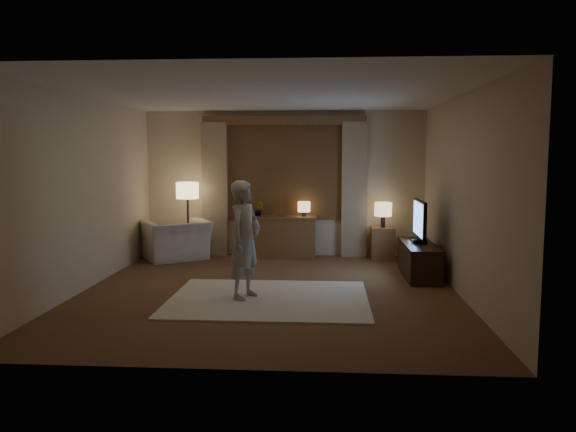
# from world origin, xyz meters

# --- Properties ---
(room) EXTENTS (5.04, 5.54, 2.64)m
(room) POSITION_xyz_m (0.00, 0.50, 1.33)
(room) COLOR brown
(room) RESTS_ON ground
(rug) EXTENTS (2.50, 2.00, 0.02)m
(rug) POSITION_xyz_m (0.04, -0.41, 0.01)
(rug) COLOR beige
(rug) RESTS_ON floor
(sideboard) EXTENTS (1.20, 0.40, 0.70)m
(sideboard) POSITION_xyz_m (-0.04, 2.50, 0.35)
(sideboard) COLOR brown
(sideboard) RESTS_ON floor
(picture_frame) EXTENTS (0.16, 0.02, 0.20)m
(picture_frame) POSITION_xyz_m (-0.04, 2.50, 0.80)
(picture_frame) COLOR brown
(picture_frame) RESTS_ON sideboard
(plant) EXTENTS (0.16, 0.13, 0.30)m
(plant) POSITION_xyz_m (-0.44, 2.50, 0.85)
(plant) COLOR #999999
(plant) RESTS_ON sideboard
(table_lamp_sideboard) EXTENTS (0.22, 0.22, 0.30)m
(table_lamp_sideboard) POSITION_xyz_m (0.36, 2.50, 0.90)
(table_lamp_sideboard) COLOR black
(table_lamp_sideboard) RESTS_ON sideboard
(floor_lamp) EXTENTS (0.39, 0.39, 1.34)m
(floor_lamp) POSITION_xyz_m (-1.67, 2.30, 1.13)
(floor_lamp) COLOR black
(floor_lamp) RESTS_ON floor
(armchair) EXTENTS (1.39, 1.36, 0.69)m
(armchair) POSITION_xyz_m (-1.85, 2.17, 0.34)
(armchair) COLOR beige
(armchair) RESTS_ON floor
(side_table) EXTENTS (0.40, 0.40, 0.56)m
(side_table) POSITION_xyz_m (1.74, 2.45, 0.28)
(side_table) COLOR brown
(side_table) RESTS_ON floor
(table_lamp_side) EXTENTS (0.30, 0.30, 0.44)m
(table_lamp_side) POSITION_xyz_m (1.74, 2.45, 0.87)
(table_lamp_side) COLOR black
(table_lamp_side) RESTS_ON side_table
(tv_stand) EXTENTS (0.45, 1.40, 0.50)m
(tv_stand) POSITION_xyz_m (2.15, 1.08, 0.25)
(tv_stand) COLOR black
(tv_stand) RESTS_ON floor
(tv) EXTENTS (0.22, 0.90, 0.65)m
(tv) POSITION_xyz_m (2.15, 1.08, 0.86)
(tv) COLOR black
(tv) RESTS_ON tv_stand
(person) EXTENTS (0.54, 0.64, 1.49)m
(person) POSITION_xyz_m (-0.26, -0.41, 0.76)
(person) COLOR #B9B3AA
(person) RESTS_ON rug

